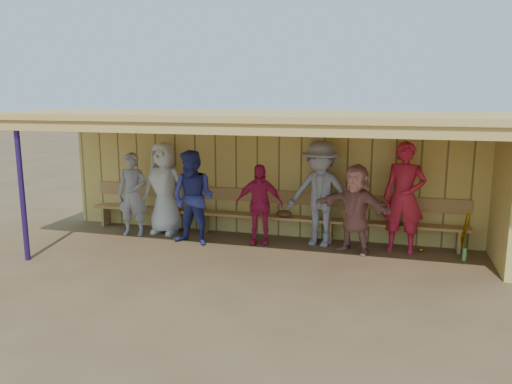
# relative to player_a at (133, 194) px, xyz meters

# --- Properties ---
(ground) EXTENTS (90.00, 90.00, 0.00)m
(ground) POSITION_rel_player_a_xyz_m (2.61, -0.50, -0.84)
(ground) COLOR brown
(ground) RESTS_ON ground
(player_a) EXTENTS (0.65, 0.47, 1.68)m
(player_a) POSITION_rel_player_a_xyz_m (0.00, 0.00, 0.00)
(player_a) COLOR gray
(player_a) RESTS_ON ground
(player_b) EXTENTS (0.96, 0.67, 1.87)m
(player_b) POSITION_rel_player_a_xyz_m (0.55, 0.31, 0.10)
(player_b) COLOR silver
(player_b) RESTS_ON ground
(player_c) EXTENTS (0.96, 0.81, 1.79)m
(player_c) POSITION_rel_player_a_xyz_m (1.41, -0.26, 0.05)
(player_c) COLOR navy
(player_c) RESTS_ON ground
(player_d) EXTENTS (0.94, 0.51, 1.53)m
(player_d) POSITION_rel_player_a_xyz_m (2.60, 0.10, -0.07)
(player_d) COLOR #CC204E
(player_d) RESTS_ON ground
(player_e) EXTENTS (1.39, 0.95, 1.98)m
(player_e) POSITION_rel_player_a_xyz_m (3.72, 0.31, 0.15)
(player_e) COLOR gray
(player_e) RESTS_ON ground
(player_f) EXTENTS (1.55, 1.05, 1.61)m
(player_f) POSITION_rel_player_a_xyz_m (4.39, 0.05, -0.04)
(player_f) COLOR #B56F65
(player_f) RESTS_ON ground
(player_g) EXTENTS (0.78, 0.56, 2.00)m
(player_g) POSITION_rel_player_a_xyz_m (5.22, 0.31, 0.16)
(player_g) COLOR #B91D32
(player_g) RESTS_ON ground
(dugout_structure) EXTENTS (8.80, 3.20, 2.50)m
(dugout_structure) POSITION_rel_player_a_xyz_m (3.00, 0.18, 0.85)
(dugout_structure) COLOR #D4B65A
(dugout_structure) RESTS_ON ground
(bench) EXTENTS (7.60, 0.34, 0.93)m
(bench) POSITION_rel_player_a_xyz_m (2.61, 0.61, -0.31)
(bench) COLOR tan
(bench) RESTS_ON ground
(dugout_equipment) EXTENTS (5.80, 0.62, 0.80)m
(dugout_equipment) POSITION_rel_player_a_xyz_m (2.39, 0.48, -0.35)
(dugout_equipment) COLOR gold
(dugout_equipment) RESTS_ON ground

